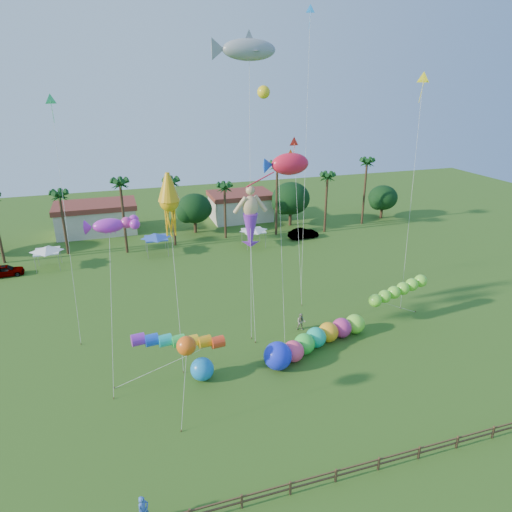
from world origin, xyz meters
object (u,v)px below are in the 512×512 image
object	(u,v)px
car_a	(5,271)
spectator_a	(143,511)
blue_ball	(202,369)
car_b	(303,234)
caterpillar_inflatable	(313,341)
spectator_b	(301,322)

from	to	relation	value
car_a	spectator_a	xyz separation A→B (m)	(13.57, -40.29, 0.21)
spectator_a	blue_ball	world-z (taller)	blue_ball
car_b	caterpillar_inflatable	bearing A→B (deg)	151.97
spectator_a	spectator_b	xyz separation A→B (m)	(16.56, 16.74, -0.06)
car_b	caterpillar_inflatable	distance (m)	31.47
car_b	spectator_b	world-z (taller)	spectator_b
caterpillar_inflatable	blue_ball	world-z (taller)	caterpillar_inflatable
spectator_a	blue_ball	size ratio (longest dim) A/B	0.98
car_a	spectator_a	world-z (taller)	spectator_a
spectator_a	spectator_b	bearing A→B (deg)	9.90
car_b	caterpillar_inflatable	world-z (taller)	caterpillar_inflatable
spectator_a	spectator_b	world-z (taller)	spectator_a
spectator_b	caterpillar_inflatable	bearing A→B (deg)	-73.76
spectator_a	spectator_b	distance (m)	23.55
car_a	blue_ball	world-z (taller)	blue_ball
spectator_b	caterpillar_inflatable	distance (m)	3.70
car_a	spectator_b	xyz separation A→B (m)	(30.13, -23.55, 0.15)
blue_ball	spectator_a	bearing A→B (deg)	-115.62
blue_ball	car_a	bearing A→B (deg)	124.23
spectator_b	car_a	bearing A→B (deg)	164.93
spectator_a	blue_ball	distance (m)	13.23
spectator_a	spectator_b	size ratio (longest dim) A/B	1.07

